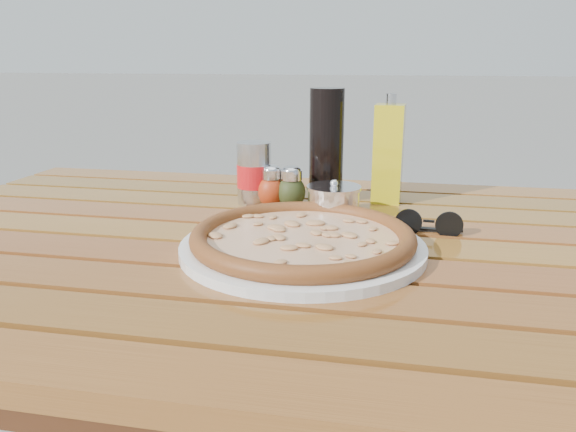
% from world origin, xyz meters
% --- Properties ---
extents(table, '(1.40, 0.90, 0.75)m').
position_xyz_m(table, '(0.00, -0.00, 0.67)').
color(table, '#3C1E0D').
rests_on(table, ground).
extents(plate, '(0.38, 0.38, 0.01)m').
position_xyz_m(plate, '(0.04, -0.06, 0.76)').
color(plate, silver).
rests_on(plate, table).
extents(pizza, '(0.34, 0.34, 0.03)m').
position_xyz_m(pizza, '(0.04, -0.06, 0.77)').
color(pizza, beige).
rests_on(pizza, plate).
extents(pepper_shaker, '(0.06, 0.06, 0.08)m').
position_xyz_m(pepper_shaker, '(-0.07, 0.18, 0.79)').
color(pepper_shaker, '#AE3613').
rests_on(pepper_shaker, table).
extents(oregano_shaker, '(0.07, 0.07, 0.08)m').
position_xyz_m(oregano_shaker, '(-0.03, 0.18, 0.79)').
color(oregano_shaker, '#313A17').
rests_on(oregano_shaker, table).
extents(dark_bottle, '(0.09, 0.09, 0.22)m').
position_xyz_m(dark_bottle, '(0.03, 0.24, 0.86)').
color(dark_bottle, black).
rests_on(dark_bottle, table).
extents(soda_can, '(0.07, 0.07, 0.12)m').
position_xyz_m(soda_can, '(-0.10, 0.20, 0.81)').
color(soda_can, silver).
rests_on(soda_can, table).
extents(olive_oil_cruet, '(0.06, 0.06, 0.21)m').
position_xyz_m(olive_oil_cruet, '(0.15, 0.26, 0.85)').
color(olive_oil_cruet, '#B5A713').
rests_on(olive_oil_cruet, table).
extents(parmesan_tin, '(0.11, 0.11, 0.07)m').
position_xyz_m(parmesan_tin, '(0.06, 0.12, 0.78)').
color(parmesan_tin, white).
rests_on(parmesan_tin, table).
extents(sunglasses, '(0.11, 0.03, 0.04)m').
position_xyz_m(sunglasses, '(0.22, 0.07, 0.77)').
color(sunglasses, black).
rests_on(sunglasses, table).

